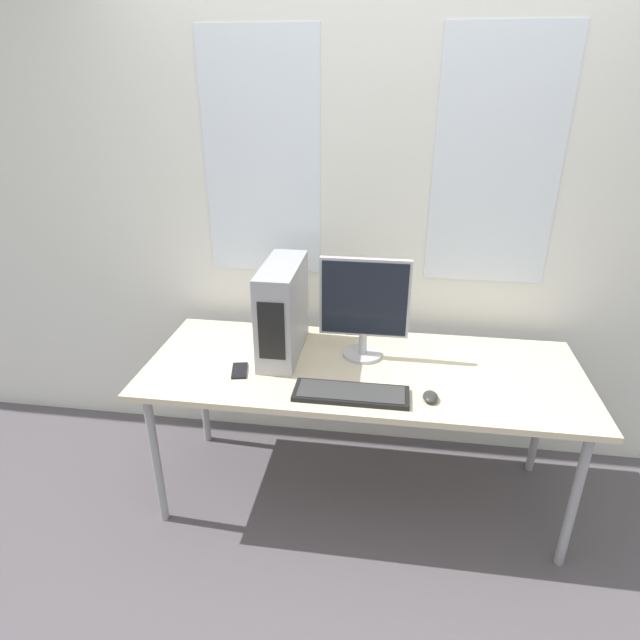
{
  "coord_description": "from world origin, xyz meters",
  "views": [
    {
      "loc": [
        0.11,
        -1.72,
        1.93
      ],
      "look_at": [
        -0.19,
        0.39,
        0.95
      ],
      "focal_mm": 30.0,
      "sensor_mm": 36.0,
      "label": 1
    }
  ],
  "objects_px": {
    "monitor_main": "(364,305)",
    "keyboard": "(351,393)",
    "cell_phone": "(240,371)",
    "mouse": "(430,397)",
    "pc_tower": "(283,310)"
  },
  "relations": [
    {
      "from": "monitor_main",
      "to": "keyboard",
      "type": "height_order",
      "value": "monitor_main"
    },
    {
      "from": "keyboard",
      "to": "cell_phone",
      "type": "distance_m",
      "value": 0.52
    },
    {
      "from": "pc_tower",
      "to": "monitor_main",
      "type": "xyz_separation_m",
      "value": [
        0.37,
        0.02,
        0.04
      ]
    },
    {
      "from": "keyboard",
      "to": "pc_tower",
      "type": "bearing_deg",
      "value": 136.62
    },
    {
      "from": "keyboard",
      "to": "mouse",
      "type": "distance_m",
      "value": 0.32
    },
    {
      "from": "pc_tower",
      "to": "mouse",
      "type": "relative_size",
      "value": 5.15
    },
    {
      "from": "monitor_main",
      "to": "cell_phone",
      "type": "xyz_separation_m",
      "value": [
        -0.53,
        -0.23,
        -0.25
      ]
    },
    {
      "from": "pc_tower",
      "to": "monitor_main",
      "type": "relative_size",
      "value": 0.96
    },
    {
      "from": "keyboard",
      "to": "cell_phone",
      "type": "bearing_deg",
      "value": 166.11
    },
    {
      "from": "monitor_main",
      "to": "keyboard",
      "type": "distance_m",
      "value": 0.43
    },
    {
      "from": "monitor_main",
      "to": "cell_phone",
      "type": "distance_m",
      "value": 0.63
    },
    {
      "from": "keyboard",
      "to": "cell_phone",
      "type": "relative_size",
      "value": 3.28
    },
    {
      "from": "cell_phone",
      "to": "mouse",
      "type": "bearing_deg",
      "value": -20.1
    },
    {
      "from": "mouse",
      "to": "cell_phone",
      "type": "xyz_separation_m",
      "value": [
        -0.83,
        0.11,
        -0.01
      ]
    },
    {
      "from": "pc_tower",
      "to": "mouse",
      "type": "distance_m",
      "value": 0.77
    }
  ]
}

